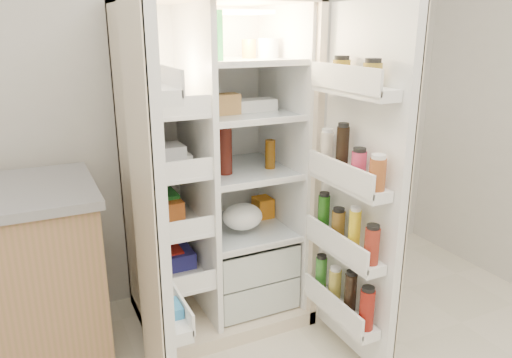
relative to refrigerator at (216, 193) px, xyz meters
name	(u,v)px	position (x,y,z in m)	size (l,w,h in m)	color
wall_back	(173,80)	(-0.12, 0.35, 0.60)	(4.00, 0.02, 2.70)	silver
refrigerator	(216,193)	(0.00, 0.00, 0.00)	(0.92, 0.70, 1.80)	beige
freezer_door	(151,220)	(-0.51, -0.60, 0.15)	(0.15, 0.40, 1.72)	white
fridge_door	(359,196)	(0.47, -0.70, 0.13)	(0.17, 0.58, 1.72)	white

